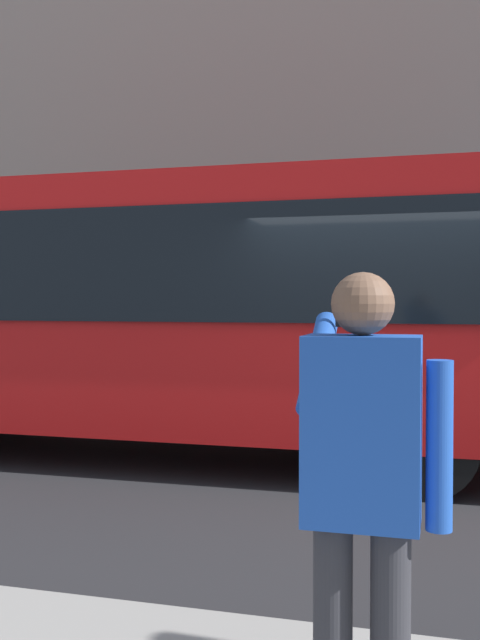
{
  "coord_description": "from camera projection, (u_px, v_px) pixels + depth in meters",
  "views": [
    {
      "loc": [
        -0.46,
        7.07,
        1.75
      ],
      "look_at": [
        1.74,
        -0.92,
        1.53
      ],
      "focal_mm": 41.14,
      "sensor_mm": 36.0,
      "label": 1
    }
  ],
  "objects": [
    {
      "name": "ground_plane",
      "position": [
        390.0,
        484.0,
        6.98
      ],
      "size": [
        60.0,
        60.0,
        0.0
      ],
      "primitive_type": "plane",
      "color": "#232326"
    },
    {
      "name": "red_bus",
      "position": [
        151.0,
        307.0,
        8.29
      ],
      "size": [
        9.05,
        2.54,
        3.08
      ],
      "color": "red",
      "rests_on": "ground_plane"
    },
    {
      "name": "pedestrian_photographer",
      "position": [
        363.0,
        475.0,
        2.56
      ],
      "size": [
        0.53,
        0.52,
        1.7
      ],
      "color": "#2D2D33",
      "rests_on": "sidewalk_curb"
    },
    {
      "name": "building_facade_far",
      "position": [
        418.0,
        69.0,
        13.37
      ],
      "size": [
        28.0,
        1.55,
        12.0
      ],
      "color": "gray",
      "rests_on": "ground_plane"
    }
  ]
}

